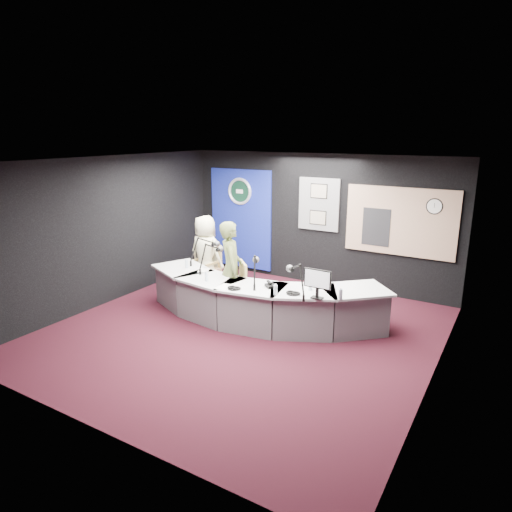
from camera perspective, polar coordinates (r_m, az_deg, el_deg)
The scene contains 33 objects.
ground at distance 7.71m, azimuth -1.78°, elevation -9.48°, with size 6.00×6.00×0.00m, color black.
ceiling at distance 7.01m, azimuth -1.97°, elevation 11.77°, with size 6.00×6.00×0.02m, color silver.
wall_back at distance 9.83m, azimuth 7.59°, elevation 4.45°, with size 6.00×0.02×2.80m, color black.
wall_front at distance 5.10m, azimuth -20.44°, elevation -6.79°, with size 6.00×0.02×2.80m, color black.
wall_left at distance 9.16m, azimuth -17.93°, elevation 3.04°, with size 0.02×6.00×2.80m, color black.
wall_right at distance 6.22m, azimuth 22.17°, elevation -2.99°, with size 0.02×6.00×2.80m, color black.
broadcast_desk at distance 8.02m, azimuth 0.01°, elevation -5.56°, with size 4.50×1.90×0.75m, color silver, non-canonical shape.
backdrop_panel at distance 10.71m, azimuth -1.91°, elevation 4.65°, with size 1.60×0.05×2.30m, color navy.
agency_seal at distance 10.57m, azimuth -2.05°, elevation 8.08°, with size 0.63×0.63×0.07m, color silver.
seal_center at distance 10.58m, azimuth -2.04°, elevation 8.08°, with size 0.48×0.48×0.01m, color black.
pinboard at distance 9.73m, azimuth 7.86°, elevation 6.42°, with size 0.90×0.04×1.10m, color slate.
framed_photo_upper at distance 9.66m, azimuth 7.85°, elevation 8.03°, with size 0.34×0.02×0.27m, color gray.
framed_photo_lower at distance 9.75m, azimuth 7.73°, elevation 4.77°, with size 0.34×0.02×0.27m, color gray.
booth_window_frame at distance 9.25m, azimuth 17.57°, elevation 4.12°, with size 2.12×0.06×1.32m, color tan.
booth_glow at distance 9.24m, azimuth 17.56°, elevation 4.11°, with size 2.00×0.02×1.20m, color #FFD2A1.
equipment_rack at distance 9.35m, azimuth 14.78°, elevation 3.52°, with size 0.55×0.02×0.75m, color black.
wall_clock at distance 9.05m, azimuth 21.41°, elevation 5.80°, with size 0.28×0.28×0.01m, color white.
armchair_left at distance 9.57m, azimuth -6.27°, elevation -1.59°, with size 0.52×0.52×0.93m, color tan, non-canonical shape.
armchair_right at distance 8.30m, azimuth -3.09°, elevation -4.01°, with size 0.55×0.55×0.98m, color tan, non-canonical shape.
draped_jacket at distance 9.75m, azimuth -5.71°, elevation -0.30°, with size 0.50×0.10×0.70m, color #696659.
person_man at distance 9.48m, azimuth -6.33°, elevation 0.32°, with size 0.78×0.50×1.59m, color #EBE9BC.
person_woman at distance 8.19m, azimuth -3.13°, elevation -1.56°, with size 0.63×0.41×1.72m, color #555F32.
computer_monitor at distance 7.00m, azimuth 7.73°, elevation -2.82°, with size 0.49×0.03×0.33m, color black.
desk_phone at distance 7.53m, azimuth 1.84°, elevation -3.75°, with size 0.18×0.14×0.05m, color black.
headphones_near at distance 7.24m, azimuth 4.68°, elevation -4.63°, with size 0.24×0.24×0.04m, color black.
headphones_far at distance 7.45m, azimuth -2.75°, elevation -4.01°, with size 0.23×0.23×0.04m, color black.
paper_stack at distance 8.48m, azimuth -6.57°, elevation -1.79°, with size 0.19×0.26×0.00m, color white.
notepad at distance 7.56m, azimuth -4.00°, elevation -3.86°, with size 0.21×0.30×0.00m, color white.
boom_mic_a at distance 8.86m, azimuth -6.52°, elevation 0.97°, with size 0.32×0.71×0.60m, color black, non-canonical shape.
boom_mic_b at distance 8.39m, azimuth -5.71°, elevation 0.16°, with size 0.16×0.74×0.60m, color black, non-canonical shape.
boom_mic_c at distance 7.59m, azimuth -0.10°, elevation -1.40°, with size 0.41×0.67×0.60m, color black, non-canonical shape.
boom_mic_d at distance 7.14m, azimuth 5.10°, elevation -2.55°, with size 0.57×0.54×0.60m, color black, non-canonical shape.
water_bottles at distance 7.64m, azimuth -0.60°, elevation -2.93°, with size 3.13×0.55×0.18m, color silver, non-canonical shape.
Camera 1 is at (3.77, -5.89, 3.24)m, focal length 32.00 mm.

